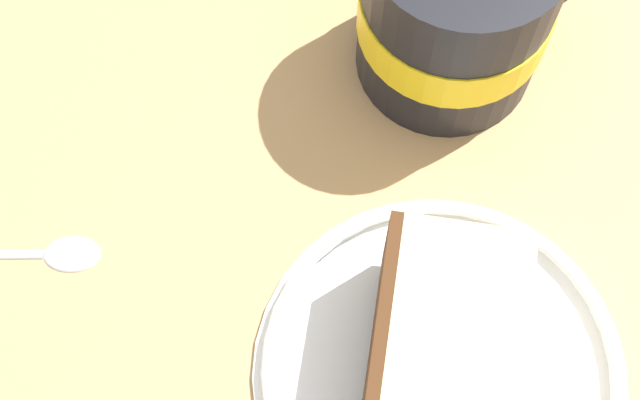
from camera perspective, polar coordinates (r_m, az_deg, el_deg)
ground_plane at (r=49.10cm, az=7.80°, el=-4.42°), size 136.83×136.83×3.12cm
small_plate at (r=45.44cm, az=7.53°, el=-10.58°), size 18.35×18.35×1.27cm
cake_slice at (r=42.19cm, az=7.71°, el=-9.61°), size 10.03×12.34×6.55cm
tea_mug at (r=48.41cm, az=8.63°, el=11.93°), size 12.91×10.13×10.39cm
teaspoon at (r=49.26cm, az=-17.60°, el=-3.16°), size 12.39×3.83×0.80cm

